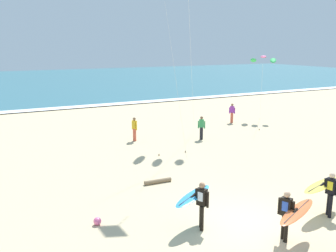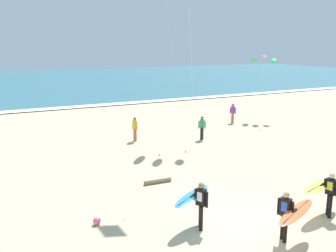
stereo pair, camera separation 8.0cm
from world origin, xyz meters
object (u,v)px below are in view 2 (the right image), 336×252
at_px(kite_arc_rose_near, 264,59).
at_px(bystander_yellow_top, 135,129).
at_px(surfer_third, 197,200).
at_px(beach_ball, 97,221).
at_px(bystander_green_top, 202,128).
at_px(surfer_trailing, 326,188).
at_px(driftwood_log, 158,181).
at_px(surfer_lead, 290,212).
at_px(bystander_purple_top, 233,113).

xyz_separation_m(kite_arc_rose_near, bystander_yellow_top, (-12.71, -2.31, -4.24)).
xyz_separation_m(surfer_third, beach_ball, (-3.06, 1.77, -0.90)).
height_order(bystander_yellow_top, bystander_green_top, same).
height_order(surfer_trailing, kite_arc_rose_near, kite_arc_rose_near).
height_order(bystander_green_top, driftwood_log, bystander_green_top).
relative_size(surfer_lead, kite_arc_rose_near, 0.42).
height_order(surfer_third, kite_arc_rose_near, kite_arc_rose_near).
relative_size(bystander_green_top, driftwood_log, 1.22).
bearing_deg(surfer_third, bystander_green_top, 57.25).
relative_size(surfer_third, beach_ball, 7.02).
bearing_deg(surfer_trailing, bystander_purple_top, 65.13).
xyz_separation_m(surfer_trailing, surfer_third, (-4.76, 1.30, -0.01)).
distance_m(surfer_lead, surfer_trailing, 2.79).
xyz_separation_m(surfer_lead, bystander_green_top, (4.54, 12.54, -0.23)).
relative_size(surfer_third, bystander_yellow_top, 1.24).
bearing_deg(beach_ball, bystander_yellow_top, 61.53).
bearing_deg(kite_arc_rose_near, beach_ball, -145.45).
relative_size(bystander_purple_top, driftwood_log, 1.22).
height_order(surfer_trailing, beach_ball, surfer_trailing).
bearing_deg(surfer_third, driftwood_log, 82.59).
relative_size(surfer_lead, bystander_purple_top, 1.43).
bearing_deg(kite_arc_rose_near, bystander_yellow_top, -169.68).
distance_m(surfer_third, driftwood_log, 4.56).
distance_m(surfer_third, bystander_green_top, 12.31).
bearing_deg(driftwood_log, bystander_green_top, 44.27).
bearing_deg(bystander_yellow_top, surfer_trailing, -80.43).
bearing_deg(kite_arc_rose_near, driftwood_log, -145.85).
xyz_separation_m(surfer_trailing, beach_ball, (-7.82, 3.07, -0.91)).
relative_size(kite_arc_rose_near, bystander_green_top, 3.37).
distance_m(surfer_trailing, driftwood_log, 7.15).
relative_size(kite_arc_rose_near, driftwood_log, 4.12).
height_order(surfer_trailing, bystander_purple_top, surfer_trailing).
xyz_separation_m(bystander_purple_top, beach_ball, (-14.84, -12.07, -0.67)).
bearing_deg(bystander_yellow_top, surfer_lead, -91.57).
bearing_deg(driftwood_log, surfer_trailing, -53.81).
distance_m(surfer_lead, bystander_yellow_top, 14.24).
distance_m(kite_arc_rose_near, bystander_yellow_top, 13.60).
xyz_separation_m(surfer_lead, surfer_third, (-2.12, 2.19, -0.00)).
height_order(surfer_lead, bystander_yellow_top, surfer_lead).
distance_m(kite_arc_rose_near, bystander_green_top, 10.36).
height_order(kite_arc_rose_near, bystander_purple_top, kite_arc_rose_near).
relative_size(kite_arc_rose_near, beach_ball, 19.16).
bearing_deg(bystander_purple_top, bystander_green_top, -145.75).
bearing_deg(surfer_lead, bystander_yellow_top, 88.43).
bearing_deg(driftwood_log, beach_ball, -143.87).
height_order(surfer_lead, surfer_trailing, same).
relative_size(surfer_lead, surfer_third, 1.16).
bearing_deg(surfer_lead, surfer_trailing, 18.61).
bearing_deg(bystander_purple_top, driftwood_log, -139.95).
bearing_deg(bystander_green_top, driftwood_log, -135.73).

